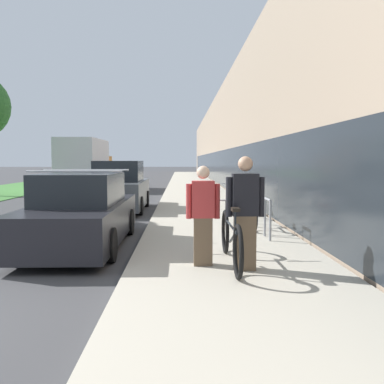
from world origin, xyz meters
TOP-DOWN VIEW (x-y plane):
  - sidewalk_slab at (4.86, 21.00)m, footprint 3.34×70.00m
  - storefront_facade at (11.56, 29.00)m, footprint 10.01×70.00m
  - lawn_strip at (-6.01, 25.00)m, footprint 4.85×70.00m
  - tandem_bicycle at (4.81, 2.43)m, footprint 0.52×2.44m
  - person_rider at (4.98, 2.13)m, footprint 0.58×0.23m
  - person_bystander at (4.37, 2.43)m, footprint 0.53×0.21m
  - bike_rack_hoop at (5.84, 4.66)m, footprint 0.05×0.60m
  - cruiser_bike_nearest at (5.70, 5.98)m, footprint 0.52×1.73m
  - cruiser_bike_middle at (5.71, 8.24)m, footprint 0.52×1.65m
  - cruiser_bike_farthest at (5.69, 10.21)m, footprint 0.52×1.69m
  - parked_sedan_curbside at (2.03, 4.45)m, footprint 1.79×4.58m
  - vintage_roadster_curbside at (1.91, 10.64)m, footprint 1.82×4.21m
  - moving_truck at (-1.76, 22.04)m, footprint 2.24×7.05m

SIDE VIEW (x-z plane):
  - lawn_strip at x=-6.01m, z-range 0.00..0.03m
  - sidewalk_slab at x=4.86m, z-range 0.00..0.11m
  - cruiser_bike_farthest at x=5.69m, z-range 0.04..0.89m
  - cruiser_bike_nearest at x=5.70m, z-range 0.04..0.90m
  - cruiser_bike_middle at x=5.71m, z-range 0.04..0.91m
  - tandem_bicycle at x=4.81m, z-range 0.03..1.00m
  - bike_rack_hoop at x=5.84m, z-range 0.20..1.04m
  - parked_sedan_curbside at x=2.03m, z-range -0.10..1.45m
  - vintage_roadster_curbside at x=1.91m, z-range -0.09..1.63m
  - person_bystander at x=4.37m, z-range 0.11..1.66m
  - person_rider at x=4.98m, z-range 0.11..1.80m
  - moving_truck at x=-1.76m, z-range 0.01..2.99m
  - storefront_facade at x=11.56m, z-range -0.01..6.39m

